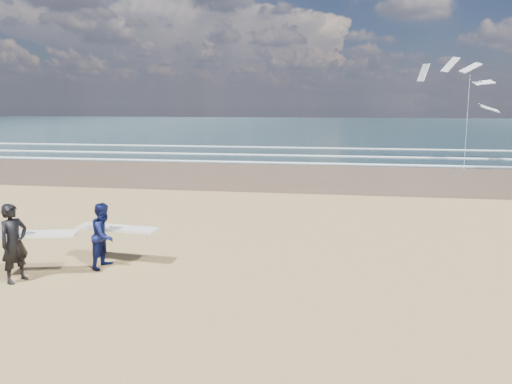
# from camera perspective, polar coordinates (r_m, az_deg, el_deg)

# --- Properties ---
(ocean) EXTENTS (220.00, 100.00, 0.02)m
(ocean) POSITION_cam_1_polar(r_m,az_deg,el_deg) (82.53, 18.84, 7.61)
(ocean) COLOR #162C32
(ocean) RESTS_ON ground
(surfer_near) EXTENTS (2.26, 1.26, 1.91)m
(surfer_near) POSITION_cam_1_polar(r_m,az_deg,el_deg) (12.31, -27.80, -5.56)
(surfer_near) COLOR black
(surfer_near) RESTS_ON ground
(surfer_far) EXTENTS (2.24, 1.17, 1.71)m
(surfer_far) POSITION_cam_1_polar(r_m,az_deg,el_deg) (12.52, -18.30, -5.07)
(surfer_far) COLOR #0B1241
(surfer_far) RESTS_ON ground
(kite_1) EXTENTS (6.29, 4.79, 7.86)m
(kite_1) POSITION_cam_1_polar(r_m,az_deg,el_deg) (35.08, 25.03, 10.58)
(kite_1) COLOR slate
(kite_1) RESTS_ON ground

